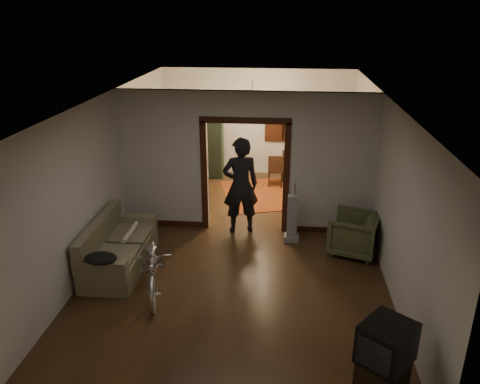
# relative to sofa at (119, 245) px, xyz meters

# --- Properties ---
(floor) EXTENTS (5.00, 8.50, 0.01)m
(floor) POSITION_rel_sofa_xyz_m (2.02, 1.02, -0.43)
(floor) COLOR #301D0F
(floor) RESTS_ON ground
(ceiling) EXTENTS (5.00, 8.50, 0.01)m
(ceiling) POSITION_rel_sofa_xyz_m (2.02, 1.02, 2.37)
(ceiling) COLOR white
(ceiling) RESTS_ON floor
(wall_back) EXTENTS (5.00, 0.02, 2.80)m
(wall_back) POSITION_rel_sofa_xyz_m (2.02, 5.27, 0.97)
(wall_back) COLOR beige
(wall_back) RESTS_ON floor
(wall_left) EXTENTS (0.02, 8.50, 2.80)m
(wall_left) POSITION_rel_sofa_xyz_m (-0.48, 1.02, 0.97)
(wall_left) COLOR beige
(wall_left) RESTS_ON floor
(wall_right) EXTENTS (0.02, 8.50, 2.80)m
(wall_right) POSITION_rel_sofa_xyz_m (4.52, 1.02, 0.97)
(wall_right) COLOR beige
(wall_right) RESTS_ON floor
(partition_wall) EXTENTS (5.00, 0.14, 2.80)m
(partition_wall) POSITION_rel_sofa_xyz_m (2.02, 1.77, 0.97)
(partition_wall) COLOR beige
(partition_wall) RESTS_ON floor
(door_casing) EXTENTS (1.74, 0.20, 2.32)m
(door_casing) POSITION_rel_sofa_xyz_m (2.02, 1.77, 0.67)
(door_casing) COLOR black
(door_casing) RESTS_ON floor
(far_window) EXTENTS (0.98, 0.06, 1.28)m
(far_window) POSITION_rel_sofa_xyz_m (2.72, 5.23, 1.12)
(far_window) COLOR black
(far_window) RESTS_ON wall_back
(chandelier) EXTENTS (0.24, 0.24, 0.24)m
(chandelier) POSITION_rel_sofa_xyz_m (2.02, 3.52, 1.92)
(chandelier) COLOR #FFE0A5
(chandelier) RESTS_ON ceiling
(light_switch) EXTENTS (0.08, 0.01, 0.12)m
(light_switch) POSITION_rel_sofa_xyz_m (3.07, 1.70, 0.82)
(light_switch) COLOR silver
(light_switch) RESTS_ON partition_wall
(sofa) EXTENTS (0.87, 1.89, 0.87)m
(sofa) POSITION_rel_sofa_xyz_m (0.00, 0.00, 0.00)
(sofa) COLOR #686345
(sofa) RESTS_ON floor
(rolled_paper) EXTENTS (0.09, 0.74, 0.09)m
(rolled_paper) POSITION_rel_sofa_xyz_m (0.10, 0.30, 0.10)
(rolled_paper) COLOR beige
(rolled_paper) RESTS_ON sofa
(jacket) EXTENTS (0.50, 0.38, 0.15)m
(jacket) POSITION_rel_sofa_xyz_m (0.05, -0.91, 0.25)
(jacket) COLOR black
(jacket) RESTS_ON sofa
(bicycle) EXTENTS (0.99, 1.76, 0.88)m
(bicycle) POSITION_rel_sofa_xyz_m (0.78, -0.65, 0.01)
(bicycle) COLOR silver
(bicycle) RESTS_ON floor
(armchair) EXTENTS (1.05, 1.04, 0.76)m
(armchair) POSITION_rel_sofa_xyz_m (4.08, 0.92, -0.05)
(armchair) COLOR #494F2C
(armchair) RESTS_ON floor
(tv_stand) EXTENTS (0.68, 0.68, 0.46)m
(tv_stand) POSITION_rel_sofa_xyz_m (3.99, -2.51, -0.20)
(tv_stand) COLOR black
(tv_stand) RESTS_ON floor
(crt_tv) EXTENTS (0.75, 0.75, 0.48)m
(crt_tv) POSITION_rel_sofa_xyz_m (3.99, -2.51, 0.29)
(crt_tv) COLOR black
(crt_tv) RESTS_ON tv_stand
(vacuum) EXTENTS (0.34, 0.29, 0.95)m
(vacuum) POSITION_rel_sofa_xyz_m (2.96, 1.29, 0.04)
(vacuum) COLOR gray
(vacuum) RESTS_ON floor
(person) EXTENTS (0.81, 0.64, 1.95)m
(person) POSITION_rel_sofa_xyz_m (1.94, 1.63, 0.54)
(person) COLOR black
(person) RESTS_ON floor
(oriental_rug) EXTENTS (2.14, 2.48, 0.02)m
(oriental_rug) POSITION_rel_sofa_xyz_m (2.19, 3.61, -0.43)
(oriental_rug) COLOR maroon
(oriental_rug) RESTS_ON floor
(locker) EXTENTS (0.87, 0.53, 1.65)m
(locker) POSITION_rel_sofa_xyz_m (0.75, 4.85, 0.39)
(locker) COLOR #223A25
(locker) RESTS_ON floor
(globe) EXTENTS (0.29, 0.29, 0.29)m
(globe) POSITION_rel_sofa_xyz_m (0.75, 4.85, 1.51)
(globe) COLOR #1E5972
(globe) RESTS_ON locker
(desk) EXTENTS (1.07, 0.77, 0.71)m
(desk) POSITION_rel_sofa_xyz_m (3.20, 4.80, -0.08)
(desk) COLOR black
(desk) RESTS_ON floor
(desk_chair) EXTENTS (0.46, 0.46, 0.83)m
(desk_chair) POSITION_rel_sofa_xyz_m (2.56, 4.30, -0.02)
(desk_chair) COLOR black
(desk_chair) RESTS_ON floor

